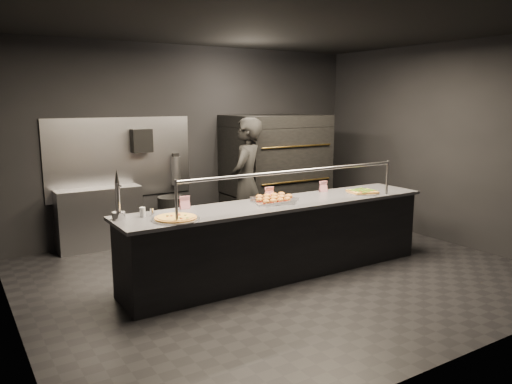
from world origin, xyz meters
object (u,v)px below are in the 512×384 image
Objects in this scene: towel_dispenser at (141,141)px; trash_bin at (172,219)px; slider_tray_a at (273,201)px; slider_tray_b at (274,198)px; round_pizza at (176,218)px; service_counter at (281,238)px; prep_shelf at (100,218)px; beer_tap at (118,205)px; fire_extinguisher at (176,170)px; square_pizza at (362,192)px; pizza_oven at (275,172)px; worker at (246,185)px.

trash_bin is at bearing -43.89° from towel_dispenser.
slider_tray_b reaches higher than slider_tray_a.
towel_dispenser is 0.69× the size of round_pizza.
prep_shelf is at bearing 124.59° from service_counter.
beer_tap is 0.98× the size of slider_tray_a.
fire_extinguisher is (1.25, 0.08, 0.61)m from prep_shelf.
trash_bin is (-0.57, 1.92, -0.60)m from slider_tray_b.
slider_tray_b is (-0.00, 0.15, 0.49)m from service_counter.
round_pizza is 0.72× the size of trash_bin.
round_pizza is (0.15, -2.47, 0.49)m from prep_shelf.
slider_tray_b reaches higher than trash_bin.
beer_tap reaches higher than service_counter.
service_counter is 2.78m from towel_dispenser.
slider_tray_a reaches higher than trash_bin.
service_counter is at bearing -69.37° from towel_dispenser.
pizza_oven is at bearing 92.05° from square_pizza.
prep_shelf is at bearing 166.58° from trash_bin.
slider_tray_a is at bearing -71.35° from towel_dispenser.
round_pizza is at bearing -2.21° from worker.
round_pizza is at bearing -178.67° from square_pizza.
square_pizza is (2.17, -2.48, -0.61)m from towel_dispenser.
round_pizza is 1.48m from slider_tray_b.
service_counter is 0.51m from slider_tray_b.
slider_tray_a is 0.16m from slider_tray_b.
slider_tray_a is 0.28× the size of worker.
square_pizza is (3.22, -0.26, -0.13)m from beer_tap.
worker is (-1.08, 1.24, 0.02)m from square_pizza.
square_pizza is (1.37, -0.11, -0.01)m from slider_tray_a.
slider_tray_a is at bearing -124.68° from pizza_oven.
square_pizza is (0.07, -1.99, -0.03)m from pizza_oven.
service_counter reaches higher than fire_extinguisher.
slider_tray_a reaches higher than prep_shelf.
towel_dispenser is at bearing 64.61° from beer_tap.
worker is (2.15, 0.98, -0.11)m from beer_tap.
slider_tray_a is 1.24× the size of square_pizza.
slider_tray_b is at bearing -53.60° from prep_shelf.
pizza_oven is at bearing -13.14° from towel_dispenser.
trash_bin is (1.03, -0.25, -0.10)m from prep_shelf.
beer_tap is 0.75× the size of trash_bin.
towel_dispenser is (-0.90, 2.39, 1.09)m from service_counter.
worker reaches higher than pizza_oven.
towel_dispenser is at bearing 5.71° from prep_shelf.
slider_tray_a is 0.95× the size of slider_tray_b.
prep_shelf is at bearing -174.29° from towel_dispenser.
prep_shelf is 2.23× the size of slider_tray_a.
square_pizza is at bearing -56.90° from fire_extinguisher.
towel_dispenser is at bearing 131.24° from square_pizza.
service_counter is 8.12× the size of fire_extinguisher.
pizza_oven is 1.00× the size of worker.
prep_shelf is 2.26m from beer_tap.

